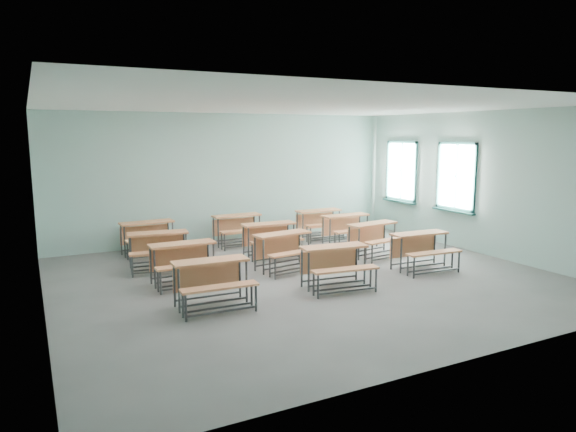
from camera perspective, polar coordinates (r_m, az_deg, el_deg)
name	(u,v)px	position (r m, az deg, el deg)	size (l,w,h in m)	color
room	(311,193)	(9.53, 2.55, 2.52)	(9.04, 8.04, 3.24)	slate
desk_unit_r0c0	(213,276)	(8.12, -8.38, -6.66)	(1.21, 0.84, 0.74)	#CE784A
desk_unit_r0c1	(336,260)	(9.07, 5.37, -4.93)	(1.27, 0.93, 0.74)	#CE784A
desk_unit_r0c2	(422,245)	(10.57, 14.68, -3.18)	(1.22, 0.85, 0.74)	#CE784A
desk_unit_r1c0	(184,257)	(9.46, -11.48, -4.50)	(1.19, 0.80, 0.74)	#CE784A
desk_unit_r1c1	(285,246)	(10.20, -0.31, -3.31)	(1.28, 0.95, 0.74)	#CE784A
desk_unit_r1c2	(376,234)	(11.49, 9.71, -2.03)	(1.28, 0.95, 0.74)	#CE784A
desk_unit_r2c0	(159,245)	(10.59, -14.18, -3.14)	(1.27, 0.94, 0.74)	#CE784A
desk_unit_r2c1	(271,235)	(11.31, -1.94, -2.08)	(1.21, 0.83, 0.74)	#CE784A
desk_unit_r2c2	(348,225)	(12.57, 6.66, -1.01)	(1.19, 0.81, 0.74)	#CE784A
desk_unit_r3c0	(148,233)	(11.93, -15.24, -1.81)	(1.23, 0.87, 0.74)	#CE784A
desk_unit_r3c1	(238,225)	(12.54, -5.53, -1.01)	(1.20, 0.82, 0.74)	#CE784A
desk_unit_r3c2	(320,220)	(13.31, 3.62, -0.40)	(1.19, 0.81, 0.74)	#CE784A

